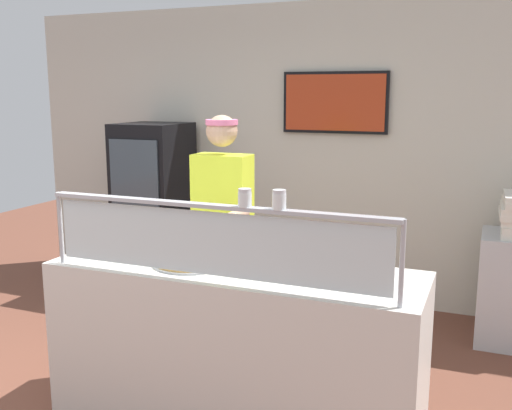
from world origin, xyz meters
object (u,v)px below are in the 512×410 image
worker_figure (223,227)px  drink_fridge (154,208)px  pepper_flake_shaker (279,201)px  parmesan_shaker (245,199)px  pizza_tray (191,261)px  pizza_server (192,258)px

worker_figure → drink_fridge: size_ratio=1.09×
pepper_flake_shaker → parmesan_shaker: bearing=-180.0°
pizza_tray → pizza_server: bearing=-55.2°
parmesan_shaker → worker_figure: 1.17m
pizza_tray → pepper_flake_shaker: 0.80m
pizza_server → drink_fridge: (-1.47, 1.96, -0.18)m
worker_figure → pepper_flake_shaker: bearing=-51.7°
pizza_server → pepper_flake_shaker: bearing=-9.7°
parmesan_shaker → drink_fridge: bearing=130.9°
drink_fridge → parmesan_shaker: bearing=-49.1°
pizza_server → pepper_flake_shaker: 0.77m
parmesan_shaker → drink_fridge: 2.95m
parmesan_shaker → drink_fridge: size_ratio=0.06×
worker_figure → pizza_server: bearing=-78.7°
pizza_server → pizza_tray: bearing=136.1°
pizza_tray → pizza_server: size_ratio=1.58×
pizza_tray → drink_fridge: size_ratio=0.27×
pizza_server → worker_figure: (-0.14, 0.71, 0.02)m
pepper_flake_shaker → pizza_server: bearing=158.9°
pizza_tray → parmesan_shaker: 0.67m
pizza_tray → parmesan_shaker: parmesan_shaker is taller
pizza_server → pepper_flake_shaker: (0.60, -0.23, 0.41)m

